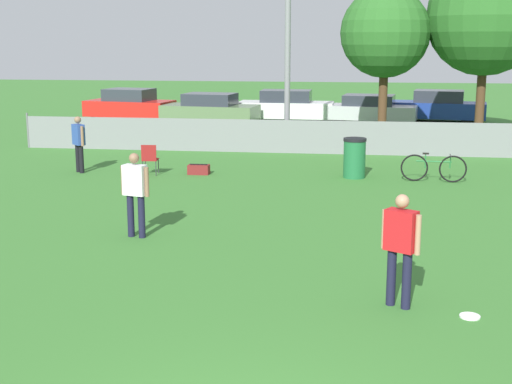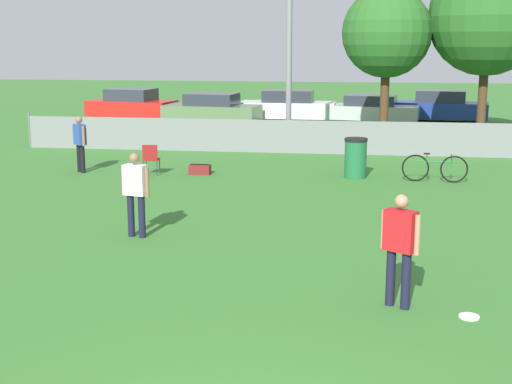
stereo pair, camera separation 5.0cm
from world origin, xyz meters
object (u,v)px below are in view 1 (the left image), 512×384
Objects in this scene: bicycle_sideline at (434,168)px; parked_car_blue at (438,107)px; player_thrower_red at (400,243)px; spectator_in_blue at (79,140)px; parked_car_olive at (210,110)px; gear_bag_sideline at (199,169)px; trash_bin at (354,158)px; parked_car_silver at (369,109)px; folding_chair_sideline at (150,157)px; tree_far_right at (486,17)px; frisbee_disc at (470,316)px; tree_near_pole at (385,33)px; player_receiver_white at (135,189)px; parked_car_red at (130,105)px; parked_car_white at (286,106)px.

parked_car_blue is (1.70, 14.75, 0.31)m from bicycle_sideline.
spectator_in_blue is at bearing 162.54° from player_thrower_red.
parked_car_olive is (1.30, 12.04, -0.25)m from spectator_in_blue.
trash_bin is at bearing 1.17° from gear_bag_sideline.
gear_bag_sideline is 14.32m from parked_car_silver.
parked_car_silver is at bearing -119.14° from folding_chair_sideline.
frisbee_disc is (-2.85, -17.34, -4.47)m from tree_far_right.
tree_near_pole is 17.65m from frisbee_disc.
player_receiver_white is 20.57m from parked_car_red.
player_thrower_red is 12.54m from spectator_in_blue.
parked_car_red is 11.05m from parked_car_silver.
trash_bin reaches higher than gear_bag_sideline.
parked_car_olive reaches higher than bicycle_sideline.
trash_bin reaches higher than folding_chair_sideline.
trash_bin is 13.96m from parked_car_white.
parked_car_red is at bearing -173.52° from parked_car_white.
parked_car_olive is at bearing 110.61° from player_receiver_white.
parked_car_white is at bearing -104.74° from folding_chair_sideline.
parked_car_white is 0.99× the size of parked_car_blue.
tree_far_right reaches higher than frisbee_disc.
tree_far_right is at bearing -75.66° from parked_car_blue.
parked_car_red is 4.23m from parked_car_olive.
trash_bin is at bearing -75.60° from parked_car_white.
parked_car_red is at bearing 129.01° from trash_bin.
tree_near_pole is at bearing -55.35° from parked_car_white.
parked_car_olive is at bearing 128.63° from bicycle_sideline.
player_thrower_red reaches higher than parked_car_blue.
frisbee_disc is at bearing -87.89° from tree_near_pole.
tree_far_right is 4.07× the size of player_thrower_red.
player_thrower_red is at bearing 175.36° from spectator_in_blue.
frisbee_disc is 0.06× the size of parked_car_white.
gear_bag_sideline is (-5.27, -7.38, -3.79)m from tree_near_pole.
tree_near_pole is 10.69m from folding_chair_sideline.
spectator_in_blue is at bearing 134.02° from frisbee_disc.
parked_car_white is (2.42, 13.99, 0.19)m from folding_chair_sideline.
spectator_in_blue is 1.46× the size of trash_bin.
gear_bag_sideline is 0.13× the size of parked_car_olive.
trash_bin is at bearing 71.89° from player_receiver_white.
parked_car_olive is at bearing 139.02° from player_thrower_red.
spectator_in_blue is 2.12m from folding_chair_sideline.
player_receiver_white reaches higher than gear_bag_sideline.
player_receiver_white reaches higher than folding_chair_sideline.
tree_near_pole reaches higher than trash_bin.
player_receiver_white is at bearing -75.35° from parked_car_olive.
trash_bin is 1.84× the size of gear_bag_sideline.
spectator_in_blue is 3.48m from gear_bag_sideline.
player_receiver_white reaches higher than parked_car_olive.
trash_bin is at bearing -97.56° from tree_near_pole.
gear_bag_sideline is 16.64m from parked_car_blue.
parked_car_white is at bearing 114.31° from bicycle_sideline.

